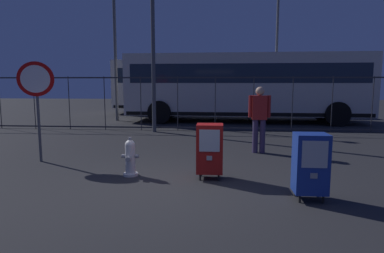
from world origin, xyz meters
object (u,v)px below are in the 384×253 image
(newspaper_box_primary, at_px, (210,148))
(stop_sign, at_px, (37,90))
(street_light_near_left, at_px, (153,13))
(street_light_near_right, at_px, (114,19))
(pedestrian, at_px, (259,116))
(newspaper_box_secondary, at_px, (310,163))
(bus_far, at_px, (207,84))
(bus_near, at_px, (245,84))
(fire_hydrant, at_px, (130,158))
(street_light_far_left, at_px, (277,29))

(newspaper_box_primary, relative_size, stop_sign, 0.46)
(stop_sign, xyz_separation_m, street_light_near_left, (1.68, 4.71, 2.57))
(street_light_near_right, bearing_deg, pedestrian, -49.36)
(newspaper_box_secondary, height_order, bus_far, bus_far)
(stop_sign, bearing_deg, bus_near, 57.70)
(bus_far, bearing_deg, newspaper_box_secondary, -83.43)
(street_light_near_right, bearing_deg, fire_hydrant, -71.23)
(newspaper_box_secondary, bearing_deg, pedestrian, 96.18)
(bus_near, xyz_separation_m, street_light_near_left, (-3.48, -3.45, 2.46))
(fire_hydrant, bearing_deg, newspaper_box_secondary, -19.40)
(pedestrian, relative_size, street_light_near_right, 0.21)
(street_light_near_left, relative_size, street_light_far_left, 0.87)
(street_light_far_left, bearing_deg, pedestrian, -101.26)
(fire_hydrant, xyz_separation_m, stop_sign, (-2.33, 0.95, 1.25))
(newspaper_box_secondary, distance_m, street_light_near_right, 12.51)
(newspaper_box_secondary, distance_m, street_light_far_left, 14.88)
(street_light_near_right, bearing_deg, bus_near, 0.59)
(stop_sign, relative_size, bus_far, 0.21)
(newspaper_box_secondary, bearing_deg, street_light_near_left, 118.84)
(newspaper_box_primary, distance_m, street_light_far_left, 14.20)
(newspaper_box_primary, xyz_separation_m, pedestrian, (1.17, 2.40, 0.38))
(stop_sign, xyz_separation_m, street_light_near_right, (-0.75, 8.10, 3.00))
(pedestrian, distance_m, street_light_near_right, 9.58)
(pedestrian, height_order, street_light_near_left, street_light_near_left)
(stop_sign, relative_size, bus_near, 0.21)
(fire_hydrant, xyz_separation_m, bus_far, (0.98, 13.18, 1.36))
(stop_sign, xyz_separation_m, bus_far, (3.30, 12.23, 0.11))
(street_light_near_right, bearing_deg, street_light_near_left, -54.41)
(pedestrian, distance_m, street_light_near_left, 5.71)
(fire_hydrant, relative_size, street_light_far_left, 0.09)
(street_light_near_left, bearing_deg, newspaper_box_primary, -69.29)
(street_light_near_right, relative_size, street_light_far_left, 0.97)
(bus_far, distance_m, street_light_far_left, 4.89)
(newspaper_box_primary, bearing_deg, street_light_near_left, 110.71)
(newspaper_box_primary, relative_size, street_light_near_left, 0.14)
(newspaper_box_secondary, height_order, street_light_near_left, street_light_near_left)
(bus_far, xyz_separation_m, street_light_near_left, (-1.63, -7.52, 2.46))
(street_light_near_left, xyz_separation_m, street_light_near_right, (-2.43, 3.39, 0.43))
(street_light_near_right, bearing_deg, newspaper_box_primary, -63.27)
(pedestrian, relative_size, street_light_far_left, 0.20)
(newspaper_box_primary, height_order, newspaper_box_secondary, same)
(newspaper_box_primary, bearing_deg, bus_near, 81.84)
(bus_near, distance_m, street_light_near_left, 5.48)
(street_light_near_right, height_order, street_light_far_left, street_light_far_left)
(street_light_far_left, bearing_deg, street_light_near_left, -126.39)
(newspaper_box_primary, distance_m, pedestrian, 2.70)
(fire_hydrant, xyz_separation_m, bus_near, (2.83, 9.11, 1.36))
(pedestrian, distance_m, bus_far, 11.01)
(newspaper_box_primary, bearing_deg, street_light_far_left, 75.85)
(street_light_near_left, xyz_separation_m, street_light_far_left, (5.49, 7.44, 0.54))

